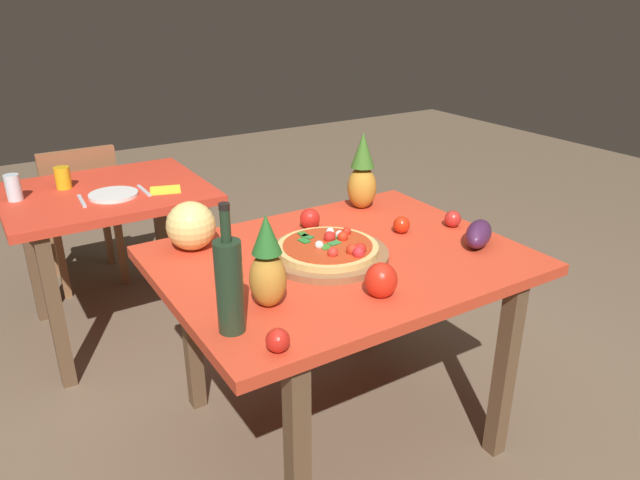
{
  "coord_description": "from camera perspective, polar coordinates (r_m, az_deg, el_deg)",
  "views": [
    {
      "loc": [
        -1.08,
        -1.59,
        1.64
      ],
      "look_at": [
        -0.05,
        0.06,
        0.82
      ],
      "focal_mm": 33.09,
      "sensor_mm": 36.0,
      "label": 1
    }
  ],
  "objects": [
    {
      "name": "dining_chair",
      "position": [
        3.65,
        -22.06,
        2.85
      ],
      "size": [
        0.4,
        0.4,
        0.85
      ],
      "rotation": [
        0.0,
        0.0,
        3.14
      ],
      "color": "#8E5E3B",
      "rests_on": "ground_plane"
    },
    {
      "name": "eggplant",
      "position": [
        2.25,
        15.09,
        0.58
      ],
      "size": [
        0.22,
        0.19,
        0.09
      ],
      "primitive_type": "ellipsoid",
      "rotation": [
        0.0,
        0.0,
        0.61
      ],
      "color": "#462045",
      "rests_on": "display_table"
    },
    {
      "name": "tomato_by_bottle",
      "position": [
        1.56,
        -4.11,
        -9.65
      ],
      "size": [
        0.07,
        0.07,
        0.07
      ],
      "primitive_type": "sphere",
      "color": "red",
      "rests_on": "display_table"
    },
    {
      "name": "tomato_at_corner",
      "position": [
        2.34,
        -0.99,
        2.09
      ],
      "size": [
        0.08,
        0.08,
        0.08
      ],
      "primitive_type": "sphere",
      "color": "red",
      "rests_on": "display_table"
    },
    {
      "name": "knife_utensil",
      "position": [
        2.9,
        -16.67,
        4.61
      ],
      "size": [
        0.02,
        0.18,
        0.01
      ],
      "primitive_type": "cube",
      "rotation": [
        0.0,
        0.0,
        0.01
      ],
      "color": "silver",
      "rests_on": "background_table"
    },
    {
      "name": "pineapple_left",
      "position": [
        2.53,
        4.11,
        6.31
      ],
      "size": [
        0.13,
        0.13,
        0.33
      ],
      "color": "#C1842B",
      "rests_on": "display_table"
    },
    {
      "name": "pineapple_right",
      "position": [
        1.73,
        -5.11,
        -2.5
      ],
      "size": [
        0.11,
        0.11,
        0.29
      ],
      "color": "#C1842E",
      "rests_on": "display_table"
    },
    {
      "name": "fork_utensil",
      "position": [
        2.85,
        -22.05,
        3.53
      ],
      "size": [
        0.03,
        0.18,
        0.01
      ],
      "primitive_type": "cube",
      "rotation": [
        0.0,
        0.0,
        -0.05
      ],
      "color": "silver",
      "rests_on": "background_table"
    },
    {
      "name": "pizza_board",
      "position": [
        2.08,
        0.73,
        -1.41
      ],
      "size": [
        0.43,
        0.43,
        0.02
      ],
      "primitive_type": "cylinder",
      "color": "#8E5E3B",
      "rests_on": "display_table"
    },
    {
      "name": "napkin_folded",
      "position": [
        2.89,
        -14.73,
        4.7
      ],
      "size": [
        0.17,
        0.16,
        0.01
      ],
      "primitive_type": "cube",
      "rotation": [
        0.0,
        0.0,
        -0.3
      ],
      "color": "yellow",
      "rests_on": "background_table"
    },
    {
      "name": "bell_pepper",
      "position": [
        1.83,
        5.92,
        -3.9
      ],
      "size": [
        0.1,
        0.1,
        0.11
      ],
      "primitive_type": "ellipsoid",
      "color": "red",
      "rests_on": "display_table"
    },
    {
      "name": "wine_bottle",
      "position": [
        1.61,
        -8.76,
        -4.24
      ],
      "size": [
        0.08,
        0.08,
        0.38
      ],
      "color": "#203421",
      "rests_on": "display_table"
    },
    {
      "name": "dinner_plate",
      "position": [
        2.87,
        -19.35,
        4.15
      ],
      "size": [
        0.22,
        0.22,
        0.02
      ],
      "primitive_type": "cylinder",
      "color": "white",
      "rests_on": "background_table"
    },
    {
      "name": "background_table",
      "position": [
        3.03,
        -19.78,
        2.43
      ],
      "size": [
        0.92,
        0.78,
        0.77
      ],
      "color": "brown",
      "rests_on": "ground_plane"
    },
    {
      "name": "ground_plane",
      "position": [
        2.53,
        1.75,
        -17.48
      ],
      "size": [
        10.0,
        10.0,
        0.0
      ],
      "primitive_type": "plane",
      "color": "brown"
    },
    {
      "name": "melon",
      "position": [
        2.18,
        -12.37,
        1.35
      ],
      "size": [
        0.18,
        0.18,
        0.18
      ],
      "primitive_type": "sphere",
      "color": "#F1D075",
      "rests_on": "display_table"
    },
    {
      "name": "tomato_near_board",
      "position": [
        2.31,
        7.89,
        1.47
      ],
      "size": [
        0.07,
        0.07,
        0.07
      ],
      "primitive_type": "sphere",
      "color": "red",
      "rests_on": "display_table"
    },
    {
      "name": "drinking_glass_water",
      "position": [
        2.98,
        -27.53,
        4.52
      ],
      "size": [
        0.07,
        0.07,
        0.12
      ],
      "primitive_type": "cylinder",
      "color": "silver",
      "rests_on": "background_table"
    },
    {
      "name": "display_table",
      "position": [
        2.15,
        1.96,
        -3.61
      ],
      "size": [
        1.26,
        0.97,
        0.77
      ],
      "color": "brown",
      "rests_on": "ground_plane"
    },
    {
      "name": "pizza",
      "position": [
        2.07,
        0.94,
        -0.71
      ],
      "size": [
        0.36,
        0.36,
        0.06
      ],
      "color": "tan",
      "rests_on": "pizza_board"
    },
    {
      "name": "drinking_glass_juice",
      "position": [
        3.06,
        -23.61,
        5.54
      ],
      "size": [
        0.07,
        0.07,
        0.1
      ],
      "primitive_type": "cylinder",
      "color": "gold",
      "rests_on": "background_table"
    },
    {
      "name": "tomato_beside_pepper",
      "position": [
        2.41,
        12.72,
        2.01
      ],
      "size": [
        0.07,
        0.07,
        0.07
      ],
      "primitive_type": "sphere",
      "color": "red",
      "rests_on": "display_table"
    }
  ]
}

